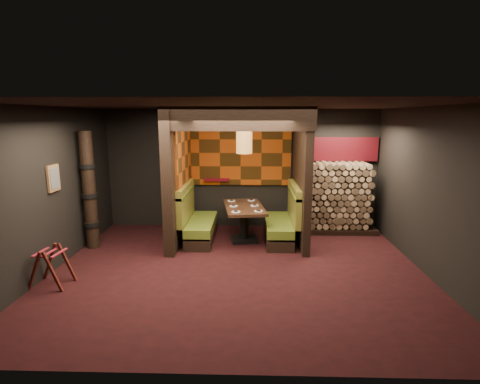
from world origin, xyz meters
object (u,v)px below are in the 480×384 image
at_px(booth_bench_left, 197,222).
at_px(luggage_rack, 51,265).
at_px(dining_table, 244,217).
at_px(firewood_stack, 339,198).
at_px(totem_column, 89,191).
at_px(booth_bench_right, 283,223).
at_px(pendant_lamp, 244,143).

xyz_separation_m(booth_bench_left, luggage_rack, (-2.01, -2.34, -0.06)).
height_order(dining_table, firewood_stack, firewood_stack).
height_order(totem_column, firewood_stack, totem_column).
xyz_separation_m(booth_bench_left, booth_bench_right, (1.89, 0.00, 0.00)).
bearing_deg(booth_bench_right, luggage_rack, -149.07).
height_order(luggage_rack, totem_column, totem_column).
bearing_deg(booth_bench_left, dining_table, -1.56).
xyz_separation_m(booth_bench_left, dining_table, (1.04, -0.03, 0.14)).
xyz_separation_m(dining_table, pendant_lamp, (0.00, -0.05, 1.60)).
distance_m(booth_bench_left, booth_bench_right, 1.89).
distance_m(dining_table, totem_column, 3.24).
distance_m(pendant_lamp, firewood_stack, 2.69).
bearing_deg(luggage_rack, pendant_lamp, 36.54).
relative_size(booth_bench_right, luggage_rack, 2.35).
bearing_deg(booth_bench_right, booth_bench_left, 180.00).
bearing_deg(pendant_lamp, booth_bench_right, 5.25).
relative_size(booth_bench_left, luggage_rack, 2.35).
height_order(booth_bench_right, dining_table, booth_bench_right).
distance_m(luggage_rack, firewood_stack, 6.09).
height_order(booth_bench_left, luggage_rack, booth_bench_left).
distance_m(booth_bench_left, dining_table, 1.05).
height_order(dining_table, totem_column, totem_column).
relative_size(pendant_lamp, luggage_rack, 1.37).
bearing_deg(totem_column, pendant_lamp, 8.57).
height_order(booth_bench_left, totem_column, totem_column).
bearing_deg(booth_bench_left, pendant_lamp, -4.31).
relative_size(booth_bench_left, totem_column, 0.67).
distance_m(dining_table, luggage_rack, 3.83).
xyz_separation_m(pendant_lamp, luggage_rack, (-3.05, -2.26, -1.80)).
distance_m(pendant_lamp, totem_column, 3.31).
relative_size(booth_bench_right, dining_table, 1.02).
xyz_separation_m(pendant_lamp, totem_column, (-3.13, -0.47, -0.96)).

